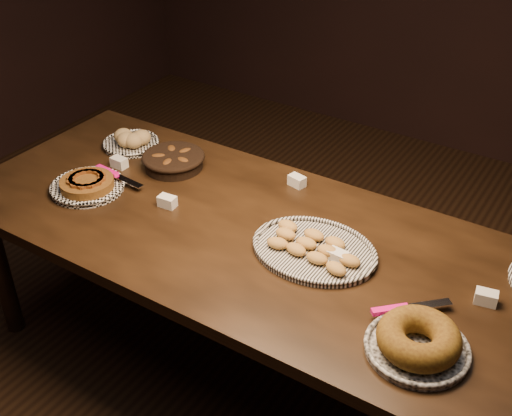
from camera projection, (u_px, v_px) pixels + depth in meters
The scene contains 8 objects.
ground at pixel (251, 369), 2.82m from camera, with size 5.00×5.00×0.00m, color black.
buffet_table at pixel (250, 246), 2.45m from camera, with size 2.40×1.00×0.75m.
apple_tart_plate at pixel (88, 185), 2.64m from camera, with size 0.36×0.31×0.06m.
madeleine_platter at pixel (313, 249), 2.28m from camera, with size 0.46×0.37×0.05m.
bundt_cake_plate at pixel (418, 341), 1.87m from camera, with size 0.33×0.41×0.10m.
croissant_basket at pixel (173, 160), 2.78m from camera, with size 0.27×0.27×0.07m.
bread_roll_plate at pixel (131, 141), 2.94m from camera, with size 0.26×0.26×0.08m.
tent_cards at pixel (269, 214), 2.45m from camera, with size 1.68×0.47×0.04m.
Camera 1 is at (1.08, -1.64, 2.14)m, focal length 45.00 mm.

